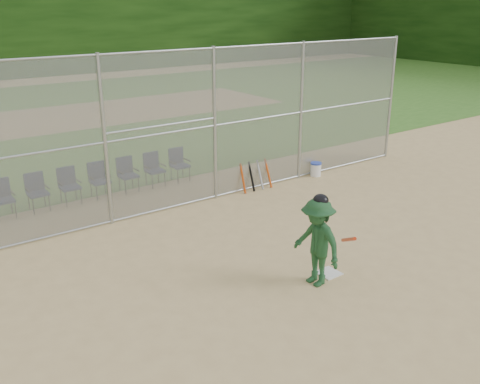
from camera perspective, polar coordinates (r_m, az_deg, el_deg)
ground at (r=10.41m, az=8.22°, el=-9.50°), size 100.00×100.00×0.00m
grass_strip at (r=25.75m, az=-20.87°, el=7.14°), size 100.00×100.00×0.00m
dirt_patch_far at (r=25.75m, az=-20.87°, el=7.14°), size 24.00×24.00×0.00m
backstop_fence at (r=13.45m, az=-6.31°, el=6.81°), size 16.09×0.09×4.00m
home_plate at (r=10.74m, az=9.42°, el=-8.52°), size 0.42×0.42×0.02m
batter_at_plate at (r=9.98m, az=8.23°, el=-5.26°), size 0.96×1.30×1.79m
water_cooler at (r=16.45m, az=8.08°, el=2.43°), size 0.34×0.34×0.42m
spare_bats at (r=15.05m, az=1.68°, el=1.77°), size 0.96×0.38×0.83m
chair_1 at (r=14.25m, az=-23.92°, el=-0.73°), size 0.54×0.52×0.96m
chair_2 at (r=14.42m, az=-20.76°, el=-0.07°), size 0.54×0.52×0.96m
chair_3 at (r=14.63m, az=-17.68°, el=0.57°), size 0.54×0.52×0.96m
chair_4 at (r=14.88m, az=-14.70°, el=1.19°), size 0.54×0.52×0.96m
chair_5 at (r=15.18m, az=-11.82°, el=1.78°), size 0.54×0.52×0.96m
chair_6 at (r=15.51m, az=-9.06°, el=2.34°), size 0.54×0.52×0.96m
chair_7 at (r=15.88m, az=-6.41°, el=2.88°), size 0.54×0.52×0.96m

